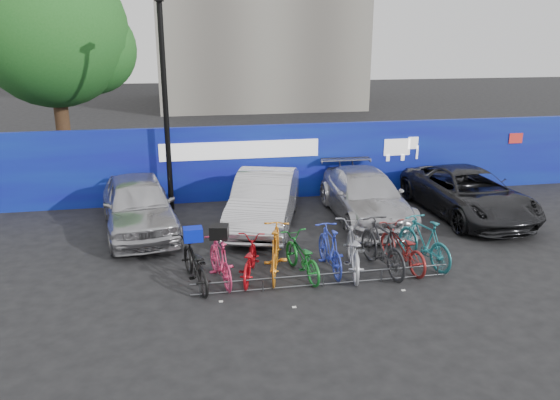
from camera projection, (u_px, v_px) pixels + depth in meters
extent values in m
plane|color=black|center=(316.00, 274.00, 12.17)|extent=(100.00, 100.00, 0.00)
cube|color=#110A92|center=(271.00, 162.00, 17.46)|extent=(22.00, 0.15, 2.40)
cube|color=white|center=(240.00, 150.00, 17.06)|extent=(5.00, 0.02, 0.55)
cube|color=white|center=(397.00, 147.00, 17.99)|extent=(1.20, 0.02, 0.90)
cube|color=red|center=(516.00, 138.00, 18.69)|extent=(0.50, 0.02, 0.35)
cylinder|color=#382314|center=(63.00, 124.00, 19.77)|extent=(0.50, 0.50, 4.00)
sphere|color=#1E5D1D|center=(52.00, 32.00, 18.82)|extent=(5.20, 5.20, 5.20)
sphere|color=#1E5D1D|center=(91.00, 49.00, 19.49)|extent=(3.20, 3.20, 3.20)
cylinder|color=black|center=(166.00, 111.00, 15.81)|extent=(0.16, 0.16, 6.00)
cylinder|color=#595B60|center=(324.00, 274.00, 11.52)|extent=(5.60, 0.03, 0.03)
cylinder|color=#595B60|center=(323.00, 284.00, 11.59)|extent=(5.60, 0.03, 0.03)
cylinder|color=#595B60|center=(200.00, 290.00, 11.11)|extent=(0.03, 0.03, 0.28)
cylinder|color=#595B60|center=(263.00, 285.00, 11.34)|extent=(0.03, 0.03, 0.28)
cylinder|color=#595B60|center=(323.00, 280.00, 11.56)|extent=(0.03, 0.03, 0.28)
cylinder|color=#595B60|center=(382.00, 275.00, 11.79)|extent=(0.03, 0.03, 0.28)
cylinder|color=#595B60|center=(438.00, 271.00, 12.02)|extent=(0.03, 0.03, 0.28)
imported|color=#ACACB1|center=(138.00, 205.00, 14.60)|extent=(2.46, 4.69, 1.52)
imported|color=#BABABF|center=(264.00, 200.00, 15.09)|extent=(2.80, 4.75, 1.48)
imported|color=#B3B3B8|center=(365.00, 196.00, 15.62)|extent=(2.05, 4.76, 1.37)
imported|color=black|center=(468.00, 193.00, 15.90)|extent=(2.48, 5.04, 1.37)
imported|color=black|center=(194.00, 263.00, 11.54)|extent=(1.07, 2.02, 1.01)
imported|color=#E63568|center=(220.00, 260.00, 11.66)|extent=(0.79, 1.75, 1.02)
imported|color=#B60C14|center=(249.00, 259.00, 11.86)|extent=(1.00, 1.79, 0.89)
imported|color=orange|center=(276.00, 251.00, 11.95)|extent=(0.98, 2.02, 1.17)
imported|color=#167125|center=(302.00, 256.00, 11.97)|extent=(0.96, 1.84, 0.92)
imported|color=#2B3DBF|center=(330.00, 249.00, 12.21)|extent=(0.54, 1.79, 1.07)
imported|color=#A1A2A9|center=(353.00, 249.00, 12.17)|extent=(1.15, 2.19, 1.09)
imported|color=#28292B|center=(382.00, 246.00, 12.19)|extent=(0.85, 2.08, 1.22)
imported|color=maroon|center=(402.00, 247.00, 12.41)|extent=(0.96, 1.95, 0.98)
imported|color=#22767F|center=(424.00, 241.00, 12.56)|extent=(0.98, 1.95, 1.13)
cube|color=#0517B2|center=(193.00, 234.00, 11.35)|extent=(0.41, 0.32, 0.28)
cube|color=black|center=(219.00, 232.00, 11.47)|extent=(0.44, 0.41, 0.28)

